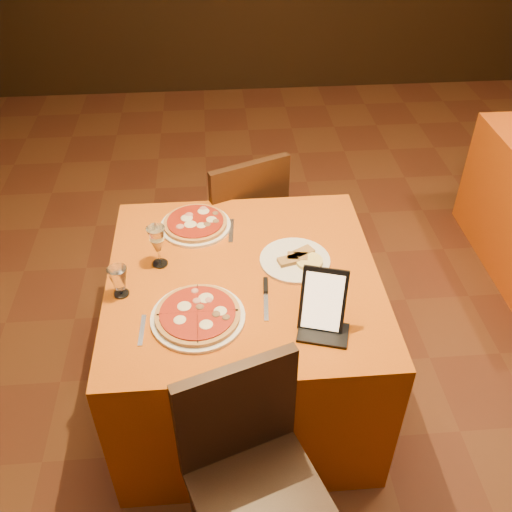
{
  "coord_description": "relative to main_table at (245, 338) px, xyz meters",
  "views": [
    {
      "loc": [
        -0.68,
        -1.86,
        2.27
      ],
      "look_at": [
        -0.54,
        -0.14,
        0.86
      ],
      "focal_mm": 40.0,
      "sensor_mm": 36.0,
      "label": 1
    }
  ],
  "objects": [
    {
      "name": "main_table",
      "position": [
        0.0,
        0.0,
        0.0
      ],
      "size": [
        1.1,
        1.1,
        0.75
      ],
      "primitive_type": "cube",
      "color": "#C3560C",
      "rests_on": "floor"
    },
    {
      "name": "floor",
      "position": [
        0.59,
        0.12,
        -0.38
      ],
      "size": [
        6.0,
        7.0,
        0.01
      ],
      "primitive_type": "cube",
      "color": "#5E2D19",
      "rests_on": "ground"
    },
    {
      "name": "knife",
      "position": [
        0.08,
        -0.17,
        0.38
      ],
      "size": [
        0.03,
        0.21,
        0.01
      ],
      "primitive_type": "cube",
      "rotation": [
        0.0,
        0.0,
        1.49
      ],
      "color": "silver",
      "rests_on": "main_table"
    },
    {
      "name": "water_glass",
      "position": [
        -0.48,
        -0.08,
        0.44
      ],
      "size": [
        0.08,
        0.08,
        0.13
      ],
      "primitive_type": null,
      "rotation": [
        0.0,
        0.0,
        -0.24
      ],
      "color": "white",
      "rests_on": "main_table"
    },
    {
      "name": "pizza_far",
      "position": [
        -0.19,
        0.34,
        0.39
      ],
      "size": [
        0.32,
        0.32,
        0.03
      ],
      "rotation": [
        0.0,
        0.0,
        -0.34
      ],
      "color": "white",
      "rests_on": "main_table"
    },
    {
      "name": "fork_near",
      "position": [
        -0.39,
        -0.28,
        0.38
      ],
      "size": [
        0.02,
        0.15,
        0.01
      ],
      "primitive_type": "cube",
      "rotation": [
        0.0,
        0.0,
        1.54
      ],
      "color": "#A8A6AD",
      "rests_on": "main_table"
    },
    {
      "name": "wine_glass",
      "position": [
        -0.34,
        0.09,
        0.47
      ],
      "size": [
        0.07,
        0.07,
        0.19
      ],
      "primitive_type": null,
      "rotation": [
        0.0,
        0.0,
        -0.0
      ],
      "color": "#EBCE85",
      "rests_on": "main_table"
    },
    {
      "name": "tablet",
      "position": [
        0.27,
        -0.3,
        0.49
      ],
      "size": [
        0.18,
        0.14,
        0.23
      ],
      "primitive_type": "cube",
      "rotation": [
        -0.35,
        0.0,
        -0.29
      ],
      "color": "black",
      "rests_on": "main_table"
    },
    {
      "name": "chair_main_near",
      "position": [
        0.0,
        -0.79,
        0.08
      ],
      "size": [
        0.48,
        0.48,
        0.91
      ],
      "primitive_type": null,
      "rotation": [
        0.0,
        0.0,
        0.34
      ],
      "color": "black",
      "rests_on": "floor"
    },
    {
      "name": "chair_main_far",
      "position": [
        0.0,
        0.79,
        0.08
      ],
      "size": [
        0.48,
        0.48,
        0.91
      ],
      "primitive_type": null,
      "rotation": [
        0.0,
        0.0,
        3.53
      ],
      "color": "black",
      "rests_on": "floor"
    },
    {
      "name": "pizza_near",
      "position": [
        -0.18,
        -0.23,
        0.39
      ],
      "size": [
        0.35,
        0.35,
        0.03
      ],
      "rotation": [
        0.0,
        0.0,
        0.38
      ],
      "color": "white",
      "rests_on": "main_table"
    },
    {
      "name": "fork_far",
      "position": [
        -0.03,
        0.3,
        0.38
      ],
      "size": [
        0.03,
        0.17,
        0.01
      ],
      "primitive_type": "cube",
      "rotation": [
        0.0,
        0.0,
        1.49
      ],
      "color": "#B2B2B9",
      "rests_on": "main_table"
    },
    {
      "name": "cutlet_dish",
      "position": [
        0.22,
        0.06,
        0.39
      ],
      "size": [
        0.29,
        0.29,
        0.03
      ],
      "rotation": [
        0.0,
        0.0,
        0.36
      ],
      "color": "white",
      "rests_on": "main_table"
    }
  ]
}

